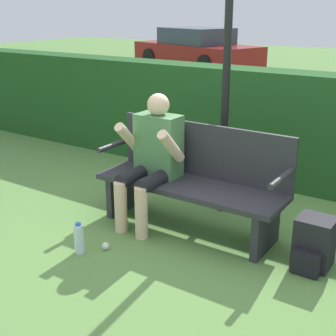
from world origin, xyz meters
The scene contains 9 objects.
ground_plane centered at (0.00, 0.00, 0.00)m, with size 40.00×40.00×0.00m, color #5B8942.
hedge_back centered at (0.00, 1.55, 0.61)m, with size 12.00×0.45×1.23m.
park_bench centered at (0.00, 0.07, 0.44)m, with size 1.68×0.51×0.90m.
person_seated centered at (-0.35, -0.05, 0.63)m, with size 0.54×0.58×1.16m.
backpack centered at (1.11, -0.02, 0.18)m, with size 0.27×0.33×0.39m.
water_bottle centered at (-0.50, -0.85, 0.12)m, with size 0.08×0.08×0.26m.
signpost centered at (0.06, 0.51, 1.67)m, with size 0.44×0.09×2.91m.
parked_car centered at (-5.71, 9.84, 0.59)m, with size 4.65×2.98×1.25m.
litter_crumple centered at (-0.36, -0.70, 0.03)m, with size 0.06×0.06×0.06m.
Camera 1 is at (1.93, -3.22, 1.86)m, focal length 50.00 mm.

